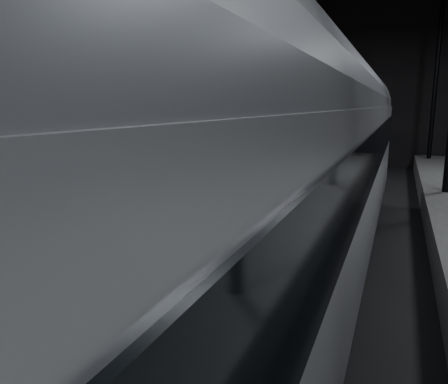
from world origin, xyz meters
The scene contains 6 objects.
ground centered at (0.00, 0.00, 0.00)m, with size 44.00×44.00×0.00m, color black.
platform_left centered at (-7.50, 0.00, 0.50)m, with size 9.00×43.80×1.00m, color #565754.
tactile_strip centered at (-3.25, 0.00, 1.00)m, with size 0.50×43.80×0.01m, color olive.
track centered at (0.00, 0.00, 0.07)m, with size 2.40×43.00×0.24m.
train centered at (0.00, -1.26, 3.19)m, with size 3.20×21.40×5.72m.
woman centered at (-3.80, 2.02, 1.78)m, with size 0.57×0.38×1.57m, color #9F8062.
Camera 1 is at (1.96, -11.06, 4.37)m, focal length 35.00 mm.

